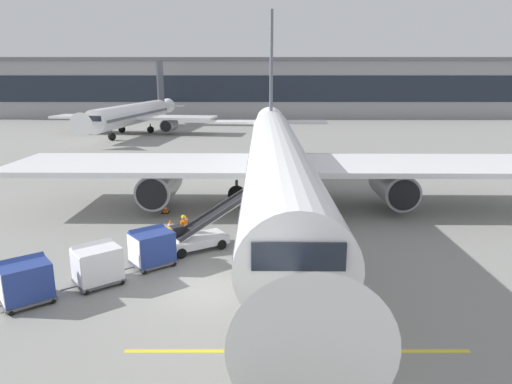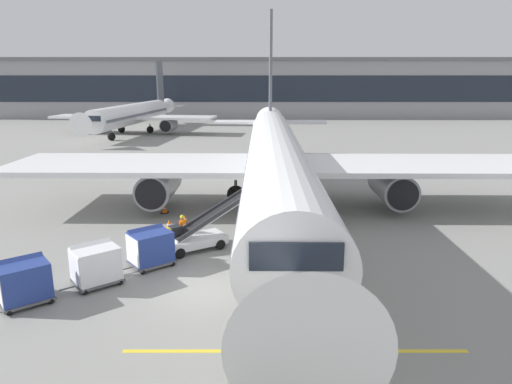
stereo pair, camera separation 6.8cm
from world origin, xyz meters
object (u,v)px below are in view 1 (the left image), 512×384
(baggage_cart_second, at_px, (96,264))
(distant_airplane, at_px, (133,114))
(parked_airplane, at_px, (276,158))
(safety_cone_engine_keepout, at_px, (186,220))
(ground_crew_by_loader, at_px, (183,228))
(belt_loader, at_px, (199,234))
(safety_cone_nose_mark, at_px, (170,226))
(baggage_cart_third, at_px, (25,281))
(ground_crew_by_carts, at_px, (170,241))
(safety_cone_wingtip, at_px, (165,209))
(baggage_cart_lead, at_px, (151,247))

(baggage_cart_second, distance_m, distant_airplane, 58.20)
(parked_airplane, bearing_deg, safety_cone_engine_keepout, -145.65)
(ground_crew_by_loader, bearing_deg, distant_airplane, 107.29)
(parked_airplane, height_order, belt_loader, parked_airplane)
(safety_cone_nose_mark, bearing_deg, safety_cone_engine_keepout, 62.57)
(parked_airplane, xyz_separation_m, ground_crew_by_loader, (-5.50, -7.71, -2.62))
(baggage_cart_third, xyz_separation_m, ground_crew_by_carts, (5.19, 4.72, -0.00))
(baggage_cart_second, bearing_deg, ground_crew_by_loader, 58.12)
(baggage_cart_second, bearing_deg, safety_cone_nose_mark, 74.80)
(safety_cone_wingtip, bearing_deg, baggage_cart_lead, -83.19)
(safety_cone_engine_keepout, bearing_deg, belt_loader, -71.80)
(safety_cone_nose_mark, height_order, distant_airplane, distant_airplane)
(safety_cone_engine_keepout, bearing_deg, distant_airplane, 108.05)
(baggage_cart_lead, relative_size, safety_cone_engine_keepout, 4.32)
(baggage_cart_third, distance_m, ground_crew_by_loader, 8.84)
(parked_airplane, height_order, safety_cone_wingtip, parked_airplane)
(ground_crew_by_carts, xyz_separation_m, safety_cone_wingtip, (-1.88, 8.31, -0.71))
(baggage_cart_second, xyz_separation_m, safety_cone_nose_mark, (1.98, 7.30, -0.62))
(baggage_cart_second, bearing_deg, baggage_cart_third, -143.20)
(baggage_cart_lead, distance_m, safety_cone_engine_keepout, 6.69)
(baggage_cart_lead, distance_m, safety_cone_wingtip, 9.21)
(baggage_cart_third, bearing_deg, baggage_cart_lead, 41.59)
(belt_loader, relative_size, ground_crew_by_loader, 2.95)
(belt_loader, xyz_separation_m, baggage_cart_third, (-6.52, -6.27, 0.14))
(parked_airplane, relative_size, ground_crew_by_loader, 27.56)
(distant_airplane, bearing_deg, safety_cone_wingtip, -73.08)
(baggage_cart_lead, bearing_deg, safety_cone_wingtip, 96.81)
(safety_cone_wingtip, relative_size, safety_cone_nose_mark, 0.77)
(ground_crew_by_loader, distance_m, safety_cone_nose_mark, 2.58)
(ground_crew_by_loader, bearing_deg, safety_cone_engine_keepout, 96.82)
(ground_crew_by_loader, height_order, safety_cone_engine_keepout, ground_crew_by_loader)
(ground_crew_by_loader, height_order, safety_cone_nose_mark, ground_crew_by_loader)
(baggage_cart_third, relative_size, ground_crew_by_carts, 1.51)
(baggage_cart_lead, relative_size, baggage_cart_second, 1.00)
(baggage_cart_lead, bearing_deg, safety_cone_nose_mark, 90.31)
(safety_cone_engine_keepout, bearing_deg, ground_crew_by_carts, -89.27)
(baggage_cart_second, height_order, safety_cone_wingtip, baggage_cart_second)
(parked_airplane, relative_size, belt_loader, 9.34)
(safety_cone_wingtip, bearing_deg, ground_crew_by_carts, -77.24)
(baggage_cart_third, distance_m, safety_cone_nose_mark, 10.10)
(baggage_cart_third, height_order, safety_cone_nose_mark, baggage_cart_third)
(baggage_cart_third, bearing_deg, ground_crew_by_loader, 51.07)
(parked_airplane, bearing_deg, ground_crew_by_loader, -125.53)
(parked_airplane, distance_m, baggage_cart_lead, 12.85)
(ground_crew_by_carts, bearing_deg, ground_crew_by_loader, 80.48)
(belt_loader, distance_m, ground_crew_by_loader, 1.15)
(safety_cone_nose_mark, bearing_deg, ground_crew_by_carts, -79.37)
(belt_loader, xyz_separation_m, baggage_cart_second, (-4.13, -4.48, 0.14))
(safety_cone_wingtip, bearing_deg, baggage_cart_third, -104.26)
(belt_loader, relative_size, safety_cone_engine_keepout, 8.45)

